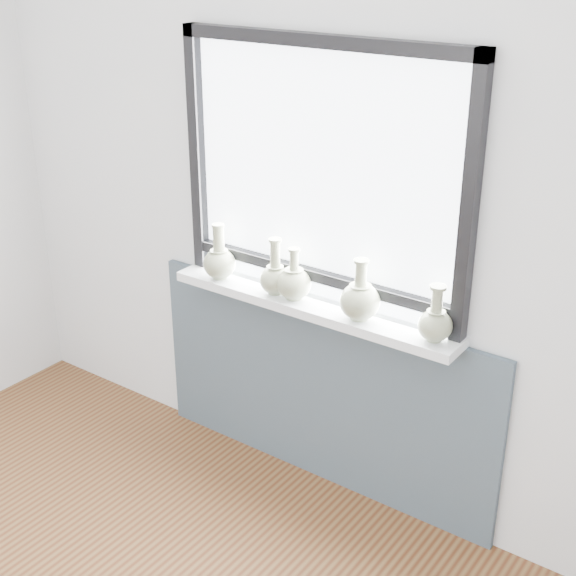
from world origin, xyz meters
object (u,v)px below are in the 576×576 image
Objects in this scene: vase_a at (219,261)px; vase_e at (435,322)px; vase_b at (275,277)px; vase_c at (294,282)px; vase_d at (360,299)px; windowsill at (311,306)px.

vase_e is (1.02, 0.01, -0.01)m from vase_a.
vase_b is 0.73m from vase_e.
vase_b reaches higher than vase_e.
vase_c is 0.32m from vase_d.
vase_d reaches higher than vase_b.
vase_a reaches higher than vase_e.
vase_d reaches higher than windowsill.
vase_a is at bearing -177.98° from vase_b.
windowsill is 0.57m from vase_e.
vase_b reaches higher than windowsill.
vase_b is 1.10× the size of vase_c.
vase_d is (0.41, -0.00, 0.01)m from vase_b.
vase_b is at bearing 2.02° from vase_a.
vase_b is at bearing -175.29° from windowsill.
vase_a is 1.02× the size of vase_b.
vase_c is at bearing -170.65° from windowsill.
vase_d is 1.13× the size of vase_e.
vase_e is at bearing -1.16° from windowsill.
vase_d reaches higher than vase_e.
vase_b reaches higher than vase_c.
vase_a is 1.00× the size of vase_d.
vase_b is 0.09m from vase_c.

